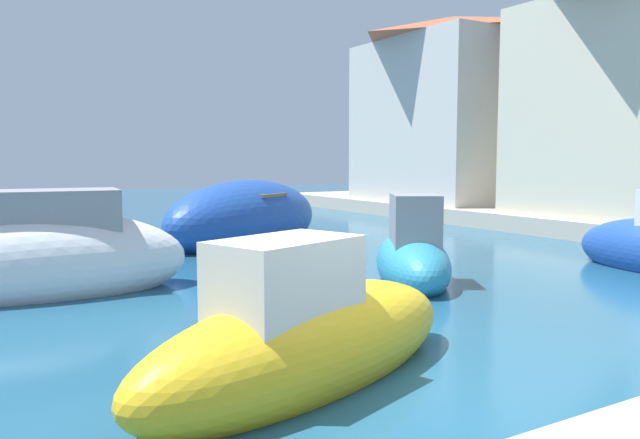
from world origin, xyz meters
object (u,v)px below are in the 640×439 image
Objects in this scene: moored_boat_1 at (246,220)px; waterfront_building_annex at (452,108)px; moored_boat_3 at (25,260)px; moored_boat_6 at (49,226)px; quayside_tree at (483,123)px; moored_boat_2 at (307,339)px; moored_boat_4 at (413,258)px.

waterfront_building_annex is at bearing -11.34° from moored_boat_1.
moored_boat_3 reaches higher than moored_boat_6.
moored_boat_1 is 1.37× the size of quayside_tree.
moored_boat_6 is 14.96m from waterfront_building_annex.
moored_boat_1 is at bearing 19.42° from moored_boat_6.
quayside_tree is (14.53, -2.06, 3.15)m from moored_boat_6.
moored_boat_1 is at bearing -168.53° from quayside_tree.
moored_boat_3 is at bearing -158.76° from quayside_tree.
waterfront_building_annex is (15.84, 7.80, 3.51)m from moored_boat_3.
moored_boat_2 is 1.35× the size of moored_boat_6.
moored_boat_3 is at bearing 99.84° from moored_boat_4.
moored_boat_2 is 18.51m from quayside_tree.
moored_boat_4 is 0.48× the size of waterfront_building_annex.
waterfront_building_annex is (13.92, 13.36, 3.65)m from moored_boat_2.
waterfront_building_annex is (10.31, 3.73, 3.49)m from moored_boat_1.
moored_boat_2 is 19.64m from waterfront_building_annex.
moored_boat_1 is at bearing -137.37° from moored_boat_3.
moored_boat_3 is (-1.92, 5.56, 0.14)m from moored_boat_2.
quayside_tree is at bearing -87.39° from waterfront_building_annex.
moored_boat_1 is 1.39× the size of moored_boat_2.
quayside_tree reaches higher than moored_boat_2.
moored_boat_1 is 1.89× the size of moored_boat_6.
waterfront_building_annex is at bearing -147.53° from moored_boat_3.
moored_boat_3 is 17.31m from quayside_tree.
quayside_tree is (14.00, 11.74, 3.00)m from moored_boat_2.
moored_boat_2 is 0.83× the size of moored_boat_3.
moored_boat_2 is 0.99× the size of quayside_tree.
moored_boat_3 is at bearing 89.48° from moored_boat_2.
moored_boat_2 is at bearing -140.01° from quayside_tree.
moored_boat_1 is 6.33m from moored_boat_4.
moored_boat_4 is at bearing -139.99° from quayside_tree.
moored_boat_6 is at bearing 72.65° from moored_boat_2.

